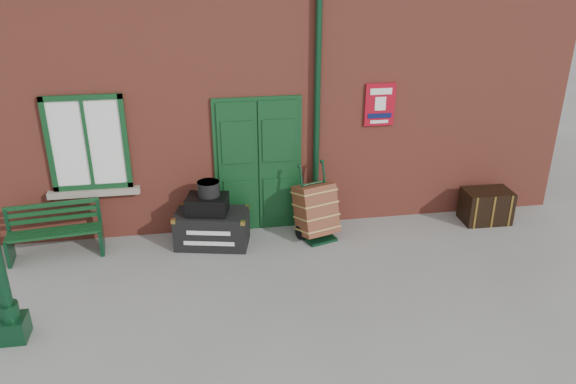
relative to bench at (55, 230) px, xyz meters
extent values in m
plane|color=gray|center=(3.49, -1.06, -0.43)|extent=(80.00, 80.00, 0.00)
cube|color=#9C4232|center=(3.49, 2.44, 1.57)|extent=(10.00, 4.00, 4.00)
cube|color=#0F391A|center=(3.19, 0.40, 0.67)|extent=(1.42, 0.12, 2.32)
cube|color=white|center=(0.59, 0.39, 1.22)|extent=(1.20, 0.08, 1.50)
cylinder|color=black|center=(4.14, 0.36, 1.57)|extent=(0.10, 0.10, 4.00)
cube|color=#A00B1B|center=(5.19, 0.41, 1.62)|extent=(0.50, 0.03, 0.70)
cube|color=black|center=(-0.11, -2.06, -0.28)|extent=(0.34, 0.34, 0.30)
cylinder|color=black|center=(-0.11, -2.06, -0.03)|extent=(0.24, 0.24, 0.20)
cube|color=#0F391A|center=(0.01, -0.07, -0.02)|extent=(1.41, 0.51, 0.04)
cube|color=#0F391A|center=(-0.01, 0.13, 0.24)|extent=(1.37, 0.18, 0.37)
cube|color=black|center=(-0.65, -0.14, -0.22)|extent=(0.10, 0.42, 0.41)
cube|color=black|center=(0.66, 0.00, -0.22)|extent=(0.10, 0.42, 0.41)
cube|color=black|center=(2.38, -0.07, -0.15)|extent=(1.24, 0.85, 0.57)
cube|color=black|center=(2.33, -0.07, 0.28)|extent=(0.71, 0.58, 0.28)
cylinder|color=black|center=(2.36, -0.04, 0.53)|extent=(0.40, 0.40, 0.23)
cube|color=#C5B581|center=(2.40, 0.06, -0.03)|extent=(0.51, 0.64, 0.80)
cube|color=#C5B581|center=(2.58, -0.04, -0.08)|extent=(0.53, 0.60, 0.69)
cube|color=black|center=(4.11, -0.22, -0.41)|extent=(0.55, 0.47, 0.05)
cylinder|color=black|center=(3.86, -0.12, 0.19)|extent=(0.14, 0.33, 1.20)
cylinder|color=black|center=(4.25, 0.01, 0.19)|extent=(0.14, 0.33, 1.20)
cylinder|color=black|center=(3.79, -0.12, -0.32)|extent=(0.11, 0.23, 0.23)
cylinder|color=black|center=(4.31, 0.05, -0.32)|extent=(0.11, 0.23, 0.23)
cube|color=brown|center=(4.06, -0.07, 0.06)|extent=(0.75, 0.78, 0.89)
cube|color=black|center=(7.08, -0.01, -0.14)|extent=(0.81, 0.54, 0.58)
camera|label=1|loc=(2.27, -8.10, 3.95)|focal=35.00mm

